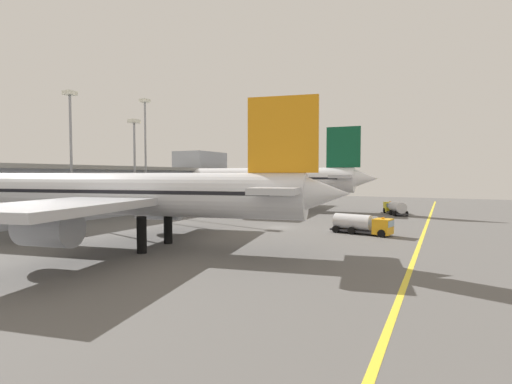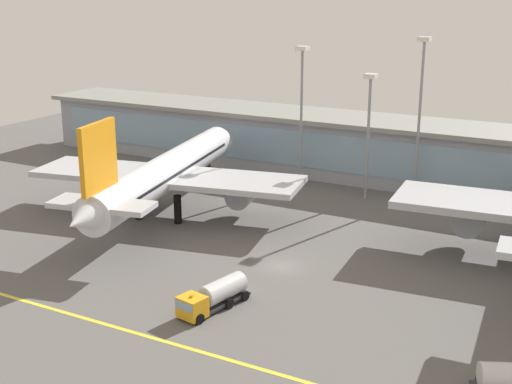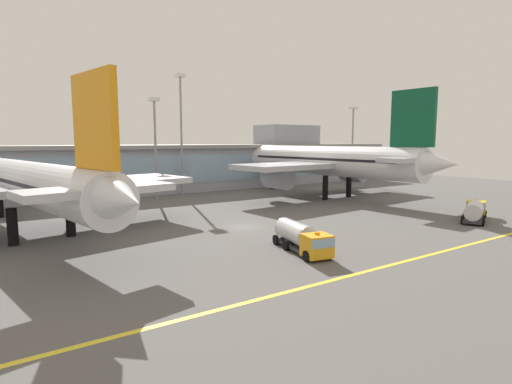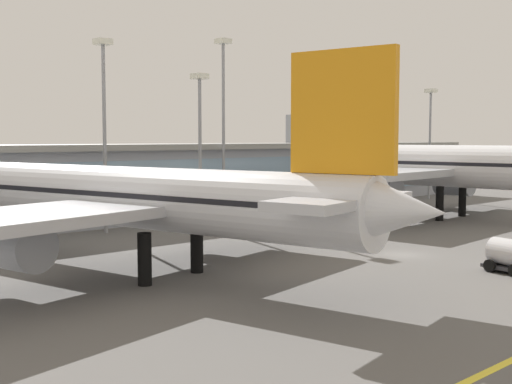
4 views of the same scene
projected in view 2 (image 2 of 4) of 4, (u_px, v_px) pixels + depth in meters
ground_plane at (282, 266)px, 84.24m from camera, size 196.60×196.60×0.00m
taxiway_centreline_stripe at (179, 346)px, 65.73m from camera, size 157.28×0.50×0.01m
terminal_building at (406, 151)px, 117.66m from camera, size 143.43×14.00×15.86m
airliner_near_left at (166, 173)px, 101.31m from camera, size 41.41×51.64×17.36m
baggage_tug_near at (212, 296)px, 72.66m from camera, size 4.45×9.35×2.90m
apron_light_mast_west at (369, 116)px, 107.05m from camera, size 1.80×1.80×19.85m
apron_light_mast_east at (302, 95)px, 114.34m from camera, size 1.80×1.80×23.28m
apron_light_mast_far_east at (421, 97)px, 105.88m from camera, size 1.80×1.80×25.37m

